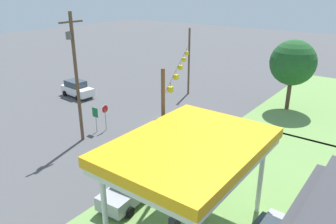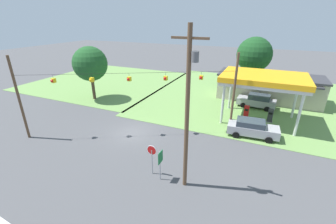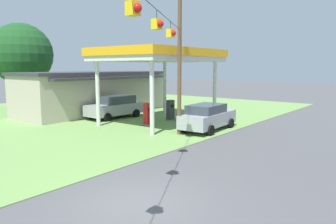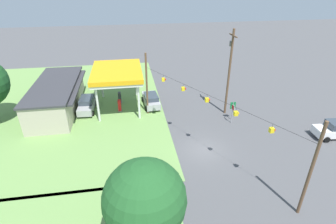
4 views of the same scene
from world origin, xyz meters
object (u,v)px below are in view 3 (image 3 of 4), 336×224
Objects in this scene: gas_station_store at (95,92)px; fuel_pump_near at (148,115)px; tree_behind_station at (21,54)px; car_at_pumps_front at (208,117)px; gas_station_canopy at (159,56)px; fuel_pump_far at (170,111)px; car_at_pumps_rear at (115,107)px.

gas_station_store is 8.65× the size of fuel_pump_near.
car_at_pumps_front is at bearing -84.22° from tree_behind_station.
gas_station_canopy reaches higher than car_at_pumps_front.
fuel_pump_far is (1.31, -0.00, -4.15)m from gas_station_canopy.
gas_station_store is 8.52m from fuel_pump_near.
fuel_pump_near is at bearing -103.67° from gas_station_store.
car_at_pumps_rear is (0.87, 4.32, 0.18)m from fuel_pump_near.
car_at_pumps_rear reaches higher than fuel_pump_near.
fuel_pump_far is at bearing 65.69° from car_at_pumps_front.
car_at_pumps_front is (-1.59, -4.33, 0.15)m from fuel_pump_far.
tree_behind_station reaches higher than gas_station_store.
fuel_pump_near and fuel_pump_far have the same top height.
fuel_pump_near is at bearing 99.21° from car_at_pumps_front.
car_at_pumps_rear is 11.94m from tree_behind_station.
gas_station_canopy is 15.44m from tree_behind_station.
car_at_pumps_front is 1.02× the size of car_at_pumps_rear.
car_at_pumps_rear is at bearing 112.00° from fuel_pump_far.
tree_behind_station reaches higher than gas_station_canopy.
car_at_pumps_rear is at bearing -106.15° from gas_station_store.
gas_station_canopy is 1.07× the size of tree_behind_station.
fuel_pump_far is (0.62, -8.21, -1.11)m from gas_station_store.
fuel_pump_far is 16.34m from tree_behind_station.
fuel_pump_far is at bearing -0.07° from gas_station_canopy.
gas_station_store is at bearing 85.20° from gas_station_canopy.
car_at_pumps_front is 8.65m from car_at_pumps_rear.
fuel_pump_near is (-1.31, -0.00, -4.15)m from gas_station_canopy.
gas_station_canopy is at bearing 98.80° from car_at_pumps_rear.
tree_behind_station reaches higher than car_at_pumps_front.
fuel_pump_near is 1.00× the size of fuel_pump_far.
tree_behind_station is at bearing 112.68° from gas_station_store.
fuel_pump_near is at bearing -179.93° from gas_station_canopy.
gas_station_canopy reaches higher than gas_station_store.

